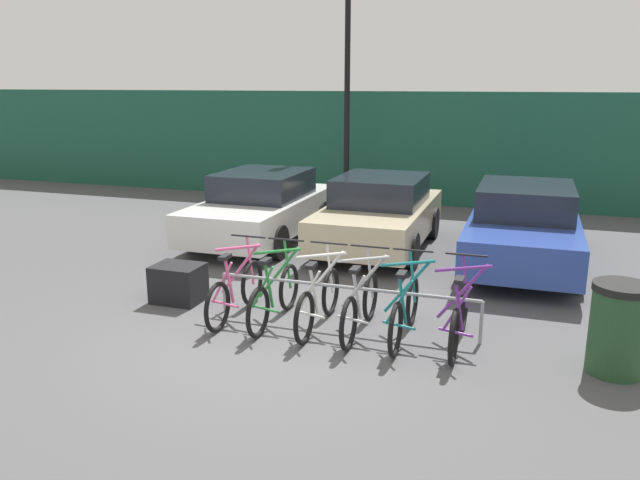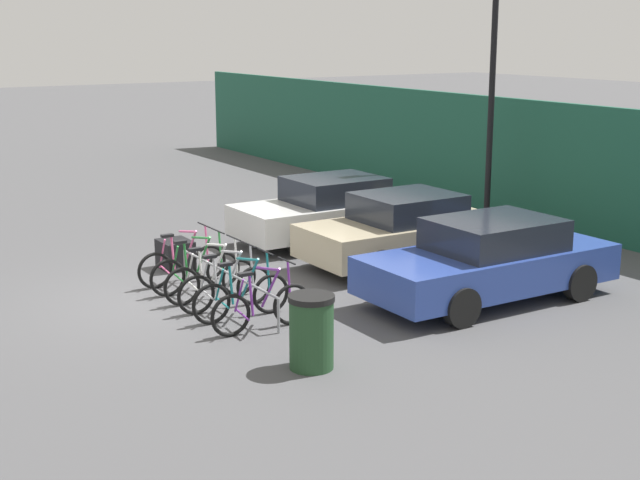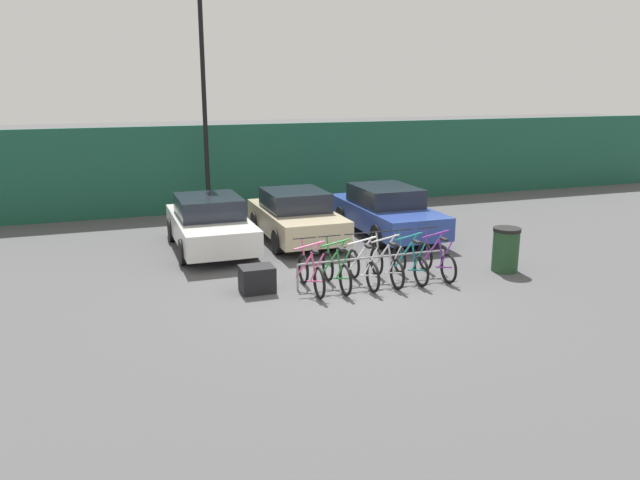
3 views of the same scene
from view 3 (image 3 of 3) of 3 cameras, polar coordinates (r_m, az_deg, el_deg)
ground_plane at (r=13.01m, az=2.93°, el=-5.00°), size 120.00×120.00×0.00m
hoarding_wall at (r=21.55m, az=-6.72°, el=6.62°), size 36.00×0.16×2.90m
bike_rack at (r=13.75m, az=4.89°, el=-1.85°), size 3.54×0.04×0.57m
bicycle_pink at (r=13.12m, az=-0.83°, el=-3.08°), size 0.68×1.71×1.05m
bicycle_green at (r=13.30m, az=1.50°, el=-2.83°), size 0.68×1.71×1.05m
bicycle_white at (r=13.53m, az=3.94°, el=-2.57°), size 0.68×1.71×1.05m
bicycle_silver at (r=13.75m, az=6.10°, el=-2.33°), size 0.68×1.71×1.05m
bicycle_teal at (r=14.00m, az=8.22°, el=-2.10°), size 0.68×1.71×1.05m
bicycle_purple at (r=14.32m, az=10.60°, el=-1.83°), size 0.68×1.71×1.05m
car_white at (r=16.55m, az=-10.03°, el=1.50°), size 1.91×4.18×1.40m
car_beige at (r=17.21m, az=-2.22°, el=2.20°), size 1.91×4.01×1.40m
car_blue at (r=17.97m, az=6.06°, el=2.65°), size 1.91×4.48×1.40m
lamp_post at (r=20.10m, az=-10.59°, el=13.50°), size 0.24×0.44×7.47m
trash_bin at (r=15.07m, az=16.61°, el=-0.83°), size 0.63×0.63×1.03m
cargo_crate at (r=13.15m, az=-5.78°, el=-3.57°), size 0.70×0.56×0.55m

